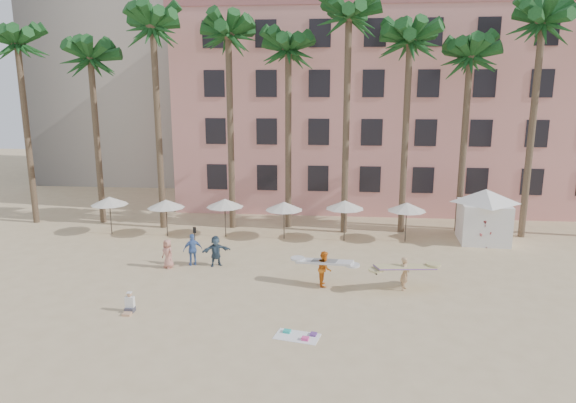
# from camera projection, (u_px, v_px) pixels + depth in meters

# --- Properties ---
(ground) EXTENTS (120.00, 120.00, 0.00)m
(ground) POSITION_uv_depth(u_px,v_px,m) (277.00, 322.00, 22.16)
(ground) COLOR #D1B789
(ground) RESTS_ON ground
(pink_hotel) EXTENTS (35.00, 14.00, 16.00)m
(pink_hotel) POSITION_uv_depth(u_px,v_px,m) (390.00, 110.00, 45.04)
(pink_hotel) COLOR pink
(pink_hotel) RESTS_ON ground
(palm_row) EXTENTS (44.40, 5.40, 16.30)m
(palm_row) POSITION_uv_depth(u_px,v_px,m) (310.00, 40.00, 33.88)
(palm_row) COLOR brown
(palm_row) RESTS_ON ground
(umbrella_row) EXTENTS (22.50, 2.70, 2.73)m
(umbrella_row) POSITION_uv_depth(u_px,v_px,m) (254.00, 204.00, 34.08)
(umbrella_row) COLOR #332B23
(umbrella_row) RESTS_ON ground
(cabana) EXTENTS (4.80, 4.80, 3.50)m
(cabana) POSITION_uv_depth(u_px,v_px,m) (484.00, 211.00, 33.34)
(cabana) COLOR white
(cabana) RESTS_ON ground
(beach_towel) EXTENTS (1.97, 1.37, 0.14)m
(beach_towel) POSITION_uv_depth(u_px,v_px,m) (299.00, 336.00, 20.83)
(beach_towel) COLOR white
(beach_towel) RESTS_ON ground
(carrier_yellow) EXTENTS (3.21, 1.81, 1.71)m
(carrier_yellow) POSITION_uv_depth(u_px,v_px,m) (405.00, 271.00, 25.47)
(carrier_yellow) COLOR tan
(carrier_yellow) RESTS_ON ground
(carrier_white) EXTENTS (2.98, 1.47, 1.81)m
(carrier_white) POSITION_uv_depth(u_px,v_px,m) (324.00, 267.00, 26.05)
(carrier_white) COLOR orange
(carrier_white) RESTS_ON ground
(beachgoers) EXTENTS (19.70, 6.50, 1.84)m
(beachgoers) POSITION_uv_depth(u_px,v_px,m) (281.00, 246.00, 29.81)
(beachgoers) COLOR #374D61
(beachgoers) RESTS_ON ground
(paddle) EXTENTS (0.18, 0.04, 2.23)m
(paddle) POSITION_uv_depth(u_px,v_px,m) (195.00, 241.00, 29.03)
(paddle) COLOR black
(paddle) RESTS_ON ground
(seated_man) EXTENTS (0.41, 0.71, 0.92)m
(seated_man) POSITION_uv_depth(u_px,v_px,m) (129.00, 305.00, 23.05)
(seated_man) COLOR #3F3F4C
(seated_man) RESTS_ON ground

